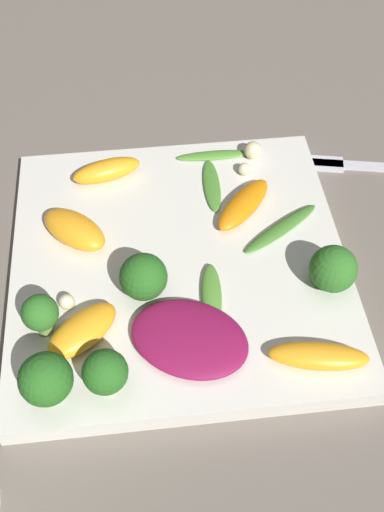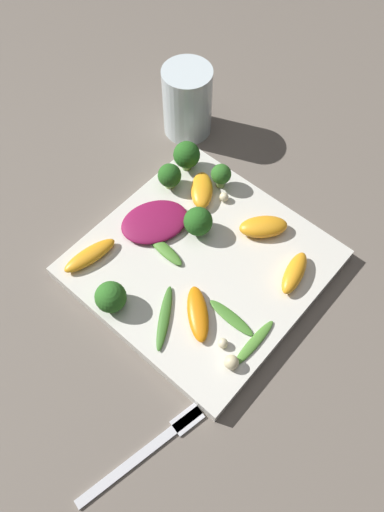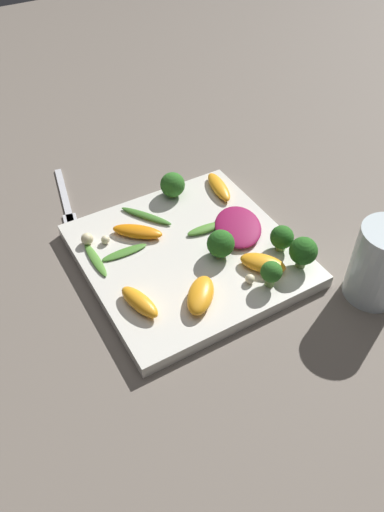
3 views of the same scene
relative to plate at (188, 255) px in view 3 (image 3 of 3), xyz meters
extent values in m
plane|color=#6B6056|center=(0.00, 0.00, -0.01)|extent=(2.40, 2.40, 0.00)
cube|color=silver|center=(0.00, 0.00, 0.00)|extent=(0.29, 0.29, 0.02)
cylinder|color=silver|center=(-0.18, -0.19, 0.05)|extent=(0.08, 0.08, 0.11)
cube|color=silver|center=(0.23, 0.11, -0.01)|extent=(0.17, 0.04, 0.01)
cube|color=silver|center=(0.17, 0.12, -0.01)|extent=(0.04, 0.03, 0.01)
ellipsoid|color=maroon|center=(0.00, -0.09, 0.02)|extent=(0.12, 0.11, 0.01)
ellipsoid|color=orange|center=(0.07, 0.05, 0.02)|extent=(0.07, 0.07, 0.02)
ellipsoid|color=orange|center=(-0.06, 0.11, 0.02)|extent=(0.07, 0.04, 0.02)
ellipsoid|color=orange|center=(0.10, -0.11, 0.02)|extent=(0.08, 0.04, 0.02)
ellipsoid|color=orange|center=(-0.09, 0.03, 0.02)|extent=(0.07, 0.07, 0.02)
ellipsoid|color=orange|center=(-0.08, -0.07, 0.02)|extent=(0.07, 0.07, 0.02)
cylinder|color=#7A9E51|center=(-0.11, -0.12, 0.02)|extent=(0.01, 0.01, 0.02)
sphere|color=#26601E|center=(-0.11, -0.12, 0.04)|extent=(0.04, 0.04, 0.04)
cylinder|color=#84AD5B|center=(0.12, -0.04, 0.01)|extent=(0.02, 0.02, 0.01)
sphere|color=#2D6B23|center=(0.12, -0.04, 0.03)|extent=(0.04, 0.04, 0.04)
cylinder|color=#84AD5B|center=(-0.06, -0.12, 0.02)|extent=(0.01, 0.01, 0.01)
sphere|color=#26601E|center=(-0.06, -0.12, 0.03)|extent=(0.03, 0.03, 0.03)
cylinder|color=#7A9E51|center=(-0.11, -0.06, 0.02)|extent=(0.01, 0.01, 0.02)
sphere|color=#2D6B23|center=(-0.11, -0.06, 0.04)|extent=(0.03, 0.03, 0.03)
cylinder|color=#7A9E51|center=(-0.03, -0.03, 0.02)|extent=(0.01, 0.01, 0.01)
sphere|color=#26601E|center=(-0.03, -0.03, 0.03)|extent=(0.04, 0.04, 0.04)
ellipsoid|color=#518E33|center=(0.05, 0.12, 0.01)|extent=(0.08, 0.01, 0.00)
ellipsoid|color=#47842D|center=(0.04, 0.08, 0.01)|extent=(0.02, 0.07, 0.00)
ellipsoid|color=#518E33|center=(0.02, -0.05, 0.01)|extent=(0.02, 0.07, 0.01)
ellipsoid|color=#3D7528|center=(0.10, 0.02, 0.01)|extent=(0.08, 0.06, 0.01)
sphere|color=beige|center=(0.09, 0.12, 0.02)|extent=(0.02, 0.02, 0.02)
sphere|color=beige|center=(0.07, 0.10, 0.02)|extent=(0.01, 0.01, 0.01)
sphere|color=beige|center=(-0.10, -0.04, 0.02)|extent=(0.01, 0.01, 0.01)
camera|label=1|loc=(-0.02, -0.32, 0.43)|focal=42.00mm
camera|label=2|loc=(0.26, 0.21, 0.59)|focal=35.00mm
camera|label=3|loc=(-0.45, 0.26, 0.52)|focal=35.00mm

